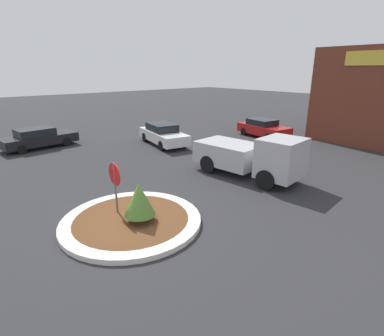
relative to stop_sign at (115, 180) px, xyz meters
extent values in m
plane|color=#2D2D30|center=(0.76, 0.14, -1.45)|extent=(120.00, 120.00, 0.00)
cylinder|color=silver|center=(0.76, 0.14, -1.36)|extent=(4.88, 4.88, 0.18)
cylinder|color=brown|center=(0.76, 0.14, -1.36)|extent=(4.00, 4.00, 0.18)
cylinder|color=#4C4C51|center=(0.00, 0.00, -0.40)|extent=(0.07, 0.07, 2.08)
cylinder|color=#B71414|center=(0.00, 0.00, 0.20)|extent=(0.84, 0.03, 0.84)
cylinder|color=brown|center=(1.12, 0.29, -1.14)|extent=(0.08, 0.08, 0.24)
cone|color=#4C752D|center=(1.12, 0.29, -0.45)|extent=(1.07, 1.07, 1.14)
cube|color=#B2B2B7|center=(1.96, 7.23, -0.13)|extent=(1.95, 2.18, 1.79)
cube|color=#B2B2B7|center=(-0.96, 6.92, -0.47)|extent=(3.48, 2.45, 1.12)
cube|color=black|center=(2.56, 7.30, 0.18)|extent=(0.23, 1.79, 0.63)
cylinder|color=black|center=(1.69, 8.18, -0.98)|extent=(0.94, 0.33, 0.92)
cylinder|color=black|center=(1.90, 6.25, -0.98)|extent=(0.94, 0.33, 0.92)
cylinder|color=black|center=(-1.66, 7.82, -0.98)|extent=(0.94, 0.33, 0.92)
cylinder|color=black|center=(-1.45, 5.88, -0.98)|extent=(0.94, 0.33, 0.92)
cube|color=black|center=(-12.76, 0.65, -0.88)|extent=(2.38, 4.91, 0.61)
cube|color=black|center=(-12.74, 0.41, -0.33)|extent=(1.88, 2.44, 0.50)
cylinder|color=black|center=(-13.78, 2.01, -1.14)|extent=(0.27, 0.62, 0.60)
cylinder|color=black|center=(-12.08, 2.20, -1.14)|extent=(0.27, 0.62, 0.60)
cylinder|color=black|center=(-13.45, -0.91, -1.14)|extent=(0.27, 0.62, 0.60)
cylinder|color=black|center=(-11.75, -0.71, -1.14)|extent=(0.27, 0.62, 0.60)
cube|color=silver|center=(-7.99, 7.64, -0.81)|extent=(5.01, 2.62, 0.68)
cube|color=black|center=(-8.23, 7.68, -0.21)|extent=(2.53, 1.98, 0.52)
cylinder|color=black|center=(-6.39, 8.21, -1.10)|extent=(0.71, 0.32, 0.68)
cylinder|color=black|center=(-6.68, 6.56, -1.10)|extent=(0.71, 0.32, 0.68)
cylinder|color=black|center=(-9.30, 8.72, -1.10)|extent=(0.71, 0.32, 0.68)
cylinder|color=black|center=(-9.59, 7.07, -1.10)|extent=(0.71, 0.32, 0.68)
cube|color=#B21919|center=(-4.98, 15.18, -0.84)|extent=(4.46, 2.39, 0.69)
cube|color=black|center=(-5.19, 15.21, -0.27)|extent=(2.24, 1.88, 0.45)
cylinder|color=black|center=(-3.56, 15.85, -1.14)|extent=(0.63, 0.28, 0.61)
cylinder|color=black|center=(-3.78, 14.17, -1.14)|extent=(0.63, 0.28, 0.61)
cylinder|color=black|center=(-6.17, 16.20, -1.14)|extent=(0.63, 0.28, 0.61)
cylinder|color=black|center=(-6.40, 14.52, -1.14)|extent=(0.63, 0.28, 0.61)
camera|label=1|loc=(9.33, -4.29, 3.71)|focal=28.00mm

